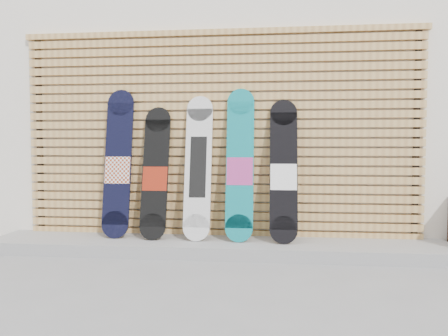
{
  "coord_description": "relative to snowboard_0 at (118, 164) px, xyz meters",
  "views": [
    {
      "loc": [
        0.4,
        -3.64,
        1.08
      ],
      "look_at": [
        -0.08,
        0.75,
        0.85
      ],
      "focal_mm": 35.0,
      "sensor_mm": 36.0,
      "label": 1
    }
  ],
  "objects": [
    {
      "name": "concrete_step",
      "position": [
        1.05,
        -0.11,
        -0.83
      ],
      "size": [
        4.6,
        0.7,
        0.12
      ],
      "primitive_type": "cube",
      "color": "gray",
      "rests_on": "ground"
    },
    {
      "name": "slat_wall",
      "position": [
        1.05,
        0.18,
        0.32
      ],
      "size": [
        4.26,
        0.08,
        2.29
      ],
      "color": "tan",
      "rests_on": "ground"
    },
    {
      "name": "snowboard_2",
      "position": [
        0.86,
        -0.02,
        -0.03
      ],
      "size": [
        0.27,
        0.33,
        1.48
      ],
      "color": "silver",
      "rests_on": "concrete_step"
    },
    {
      "name": "snowboard_1",
      "position": [
        0.41,
        -0.02,
        -0.09
      ],
      "size": [
        0.27,
        0.34,
        1.37
      ],
      "color": "black",
      "rests_on": "concrete_step"
    },
    {
      "name": "snowboard_4",
      "position": [
        1.73,
        -0.04,
        -0.06
      ],
      "size": [
        0.28,
        0.37,
        1.43
      ],
      "color": "black",
      "rests_on": "concrete_step"
    },
    {
      "name": "ground",
      "position": [
        1.2,
        -0.79,
        -0.89
      ],
      "size": [
        80.0,
        80.0,
        0.0
      ],
      "primitive_type": "plane",
      "color": "gray",
      "rests_on": "ground"
    },
    {
      "name": "snowboard_0",
      "position": [
        0.0,
        0.0,
        0.0
      ],
      "size": [
        0.29,
        0.3,
        1.56
      ],
      "color": "black",
      "rests_on": "concrete_step"
    },
    {
      "name": "building",
      "position": [
        1.7,
        2.71,
        0.91
      ],
      "size": [
        12.0,
        5.0,
        3.6
      ],
      "primitive_type": "cube",
      "color": "white",
      "rests_on": "ground"
    },
    {
      "name": "snowboard_3",
      "position": [
        1.29,
        -0.02,
        -0.0
      ],
      "size": [
        0.28,
        0.34,
        1.55
      ],
      "color": "#0D7B83",
      "rests_on": "concrete_step"
    }
  ]
}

